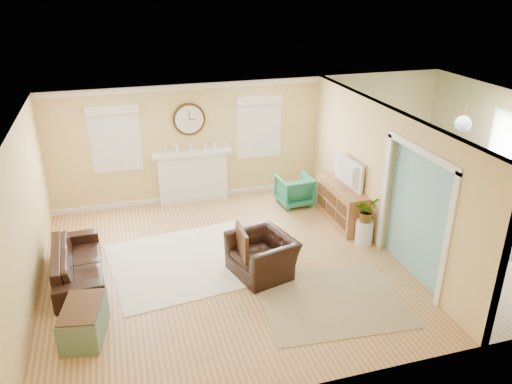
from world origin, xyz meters
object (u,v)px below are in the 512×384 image
at_px(sofa, 78,263).
at_px(dining_table, 447,211).
at_px(green_chair, 295,190).
at_px(credenza, 343,204).
at_px(eames_chair, 262,255).

xyz_separation_m(sofa, dining_table, (7.03, -0.09, 0.05)).
xyz_separation_m(green_chair, credenza, (0.64, -1.08, 0.07)).
height_order(sofa, dining_table, dining_table).
xyz_separation_m(green_chair, dining_table, (2.55, -1.85, 0.01)).
xyz_separation_m(credenza, dining_table, (1.91, -0.76, -0.06)).
height_order(eames_chair, dining_table, eames_chair).
distance_m(sofa, dining_table, 7.03).
bearing_deg(dining_table, eames_chair, 99.44).
distance_m(eames_chair, dining_table, 4.09).
distance_m(eames_chair, green_chair, 2.87).
xyz_separation_m(sofa, eames_chair, (2.99, -0.70, 0.05)).
bearing_deg(sofa, dining_table, -93.90).
distance_m(green_chair, credenza, 1.26).
distance_m(sofa, eames_chair, 3.07).
bearing_deg(eames_chair, sofa, -118.39).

